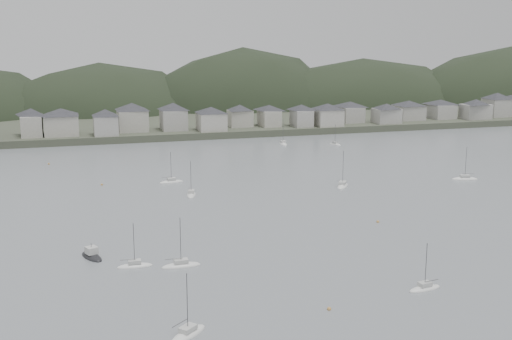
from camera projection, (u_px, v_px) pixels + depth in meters
name	position (u px, v px, depth m)	size (l,w,h in m)	color
ground	(375.00, 284.00, 114.65)	(900.00, 900.00, 0.00)	slate
far_shore_land	(153.00, 107.00, 391.35)	(900.00, 250.00, 3.00)	#383D2D
forested_ridge	(168.00, 134.00, 371.24)	(851.55, 103.94, 102.57)	black
waterfront_town	(294.00, 113.00, 299.12)	(451.48, 28.46, 12.92)	#A5A297
moored_fleet	(225.00, 211.00, 162.12)	(249.45, 179.16, 13.53)	silver
motor_launch_far	(92.00, 256.00, 128.63)	(5.25, 7.89, 3.78)	black
mooring_buoys	(256.00, 220.00, 154.20)	(168.27, 151.68, 0.70)	#BE883F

